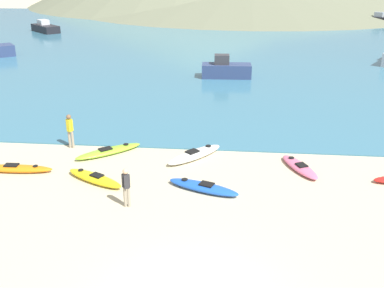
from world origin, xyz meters
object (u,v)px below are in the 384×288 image
Objects in this scene: kayak_on_sand_6 at (95,178)px; moored_boat_3 at (376,19)px; kayak_on_sand_5 at (16,168)px; person_near_foreground at (126,185)px; kayak_on_sand_0 at (109,151)px; moored_boat_0 at (226,69)px; kayak_on_sand_2 at (300,167)px; moored_boat_2 at (45,28)px; kayak_on_sand_4 at (195,154)px; kayak_on_sand_1 at (203,187)px; person_near_waterline at (70,129)px.

kayak_on_sand_6 is 0.70× the size of moored_boat_3.
kayak_on_sand_5 is 6.11m from person_near_foreground.
kayak_on_sand_6 reaches higher than kayak_on_sand_0.
kayak_on_sand_0 is at bearing 33.67° from kayak_on_sand_5.
moored_boat_0 is (4.88, 18.79, 0.52)m from kayak_on_sand_6.
person_near_foreground is at bearing -150.06° from kayak_on_sand_2.
person_near_foreground is 48.72m from moored_boat_2.
kayak_on_sand_5 is (-7.63, -2.24, -0.03)m from kayak_on_sand_4.
kayak_on_sand_4 is at bearing -112.97° from moored_boat_3.
kayak_on_sand_1 is 1.99× the size of person_near_foreground.
kayak_on_sand_2 is 8.86m from kayak_on_sand_6.
person_near_waterline reaches higher than kayak_on_sand_2.
person_near_foreground is (2.04, -4.82, 0.75)m from kayak_on_sand_0.
kayak_on_sand_0 is 5.78m from kayak_on_sand_1.
kayak_on_sand_2 is at bearing -9.75° from kayak_on_sand_4.
person_near_foreground is 20.90m from moored_boat_0.
person_near_foreground reaches higher than kayak_on_sand_5.
moored_boat_0 is (5.10, 15.86, 0.55)m from kayak_on_sand_0.
person_near_foreground is 62.57m from moored_boat_3.
moored_boat_3 is (28.55, 52.17, -0.34)m from person_near_waterline.
moored_boat_2 is (-24.04, 42.27, 0.44)m from kayak_on_sand_1.
kayak_on_sand_4 is 4.84m from kayak_on_sand_6.
person_near_foreground is at bearing -64.05° from moored_boat_2.
moored_boat_2 is (-19.28, 38.99, 0.46)m from kayak_on_sand_0.
person_near_waterline reaches higher than person_near_foreground.
person_near_foreground is at bearing -98.43° from moored_boat_0.
kayak_on_sand_4 is at bearing 36.03° from kayak_on_sand_6.
person_near_waterline is (-4.06, 5.40, 0.09)m from person_near_foreground.
kayak_on_sand_1 is 0.63× the size of moored_boat_2.
kayak_on_sand_4 is at bearing -93.50° from moored_boat_0.
kayak_on_sand_4 is (4.13, -0.09, 0.04)m from kayak_on_sand_0.
moored_boat_2 is at bearing 114.94° from kayak_on_sand_6.
moored_boat_3 reaches higher than kayak_on_sand_6.
moored_boat_0 is at bearing 75.43° from kayak_on_sand_6.
kayak_on_sand_2 is at bearing -108.25° from moored_boat_3.
moored_boat_3 reaches higher than kayak_on_sand_1.
kayak_on_sand_1 is 1.80× the size of person_near_waterline.
person_near_foreground is at bearing -113.04° from moored_boat_3.
moored_boat_0 is (3.06, 20.67, -0.20)m from person_near_foreground.
kayak_on_sand_0 is at bearing 145.48° from kayak_on_sand_1.
kayak_on_sand_5 is 20.13m from moored_boat_0.
kayak_on_sand_5 is (-12.33, -1.43, 0.01)m from kayak_on_sand_2.
person_near_waterline is 0.44× the size of moored_boat_0.
kayak_on_sand_2 is 4.78m from kayak_on_sand_4.
kayak_on_sand_4 is (-0.63, 3.18, 0.03)m from kayak_on_sand_1.
kayak_on_sand_1 is at bearing -34.52° from kayak_on_sand_0.
kayak_on_sand_0 is 0.77× the size of moored_boat_0.
moored_boat_3 is at bearing 64.71° from kayak_on_sand_6.
moored_boat_3 reaches higher than moored_boat_2.
kayak_on_sand_2 is (8.84, -0.90, -0.01)m from kayak_on_sand_0.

